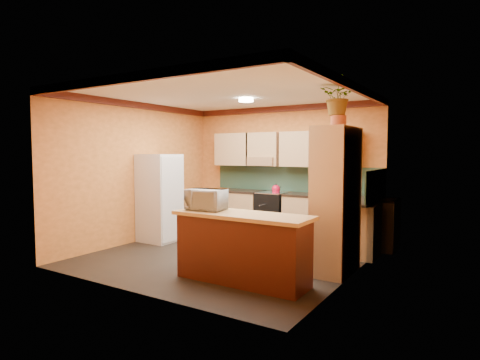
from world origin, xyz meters
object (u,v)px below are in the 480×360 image
Objects in this scene: base_cabinets_back at (301,218)px; breakfast_bar at (242,250)px; stove at (273,214)px; microwave at (206,200)px; pantry at (336,200)px; fridge at (160,198)px.

base_cabinets_back and breakfast_bar have the same top height.
base_cabinets_back is 4.01× the size of stove.
base_cabinets_back is at bearing 78.26° from microwave.
stove is 0.43× the size of pantry.
stove is 0.51× the size of breakfast_bar.
stove is at bearing 90.77° from microwave.
fridge is 3.00m from breakfast_bar.
pantry is 1.86m from microwave.
stove is at bearing 109.69° from breakfast_bar.
pantry is at bearing 28.11° from microwave.
microwave reaches higher than stove.
base_cabinets_back is at bearing 0.00° from stove.
pantry is at bearing -53.44° from base_cabinets_back.
stove reaches higher than breakfast_bar.
base_cabinets_back is 2.03× the size of breakfast_bar.
stove is at bearing 137.63° from pantry.
breakfast_bar is at bearing -129.99° from pantry.
base_cabinets_back is 6.91× the size of microwave.
pantry is 1.17× the size of breakfast_bar.
pantry is (1.31, -1.76, 0.61)m from base_cabinets_back.
breakfast_bar is at bearing -82.12° from base_cabinets_back.
pantry reaches higher than breakfast_bar.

